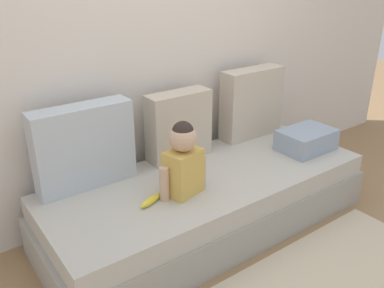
{
  "coord_description": "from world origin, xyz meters",
  "views": [
    {
      "loc": [
        -1.46,
        -1.83,
        1.63
      ],
      "look_at": [
        -0.13,
        0.0,
        0.64
      ],
      "focal_mm": 37.99,
      "sensor_mm": 36.0,
      "label": 1
    }
  ],
  "objects_px": {
    "throw_pillow_center": "(179,126)",
    "banana": "(151,200)",
    "throw_pillow_left": "(84,147)",
    "folded_blanket": "(306,140)",
    "throw_pillow_right": "(251,103)",
    "toddler": "(183,159)",
    "couch": "(208,200)"
  },
  "relations": [
    {
      "from": "banana",
      "to": "folded_blanket",
      "type": "relative_size",
      "value": 0.42
    },
    {
      "from": "couch",
      "to": "throw_pillow_left",
      "type": "bearing_deg",
      "value": 153.79
    },
    {
      "from": "toddler",
      "to": "throw_pillow_right",
      "type": "bearing_deg",
      "value": 24.48
    },
    {
      "from": "toddler",
      "to": "throw_pillow_center",
      "type": "bearing_deg",
      "value": 58.51
    },
    {
      "from": "throw_pillow_left",
      "to": "toddler",
      "type": "height_order",
      "value": "throw_pillow_left"
    },
    {
      "from": "throw_pillow_center",
      "to": "throw_pillow_right",
      "type": "bearing_deg",
      "value": 0.0
    },
    {
      "from": "toddler",
      "to": "couch",
      "type": "bearing_deg",
      "value": 19.8
    },
    {
      "from": "throw_pillow_center",
      "to": "folded_blanket",
      "type": "relative_size",
      "value": 1.18
    },
    {
      "from": "throw_pillow_left",
      "to": "banana",
      "type": "relative_size",
      "value": 3.52
    },
    {
      "from": "toddler",
      "to": "banana",
      "type": "relative_size",
      "value": 2.67
    },
    {
      "from": "throw_pillow_left",
      "to": "folded_blanket",
      "type": "xyz_separation_m",
      "value": [
        1.51,
        -0.45,
        -0.18
      ]
    },
    {
      "from": "throw_pillow_left",
      "to": "toddler",
      "type": "xyz_separation_m",
      "value": [
        0.42,
        -0.43,
        -0.03
      ]
    },
    {
      "from": "throw_pillow_center",
      "to": "couch",
      "type": "bearing_deg",
      "value": -90.0
    },
    {
      "from": "throw_pillow_center",
      "to": "banana",
      "type": "height_order",
      "value": "throw_pillow_center"
    },
    {
      "from": "couch",
      "to": "folded_blanket",
      "type": "height_order",
      "value": "folded_blanket"
    },
    {
      "from": "throw_pillow_left",
      "to": "toddler",
      "type": "bearing_deg",
      "value": -45.84
    },
    {
      "from": "couch",
      "to": "throw_pillow_right",
      "type": "relative_size",
      "value": 4.12
    },
    {
      "from": "throw_pillow_right",
      "to": "toddler",
      "type": "height_order",
      "value": "throw_pillow_right"
    },
    {
      "from": "throw_pillow_right",
      "to": "banana",
      "type": "xyz_separation_m",
      "value": [
        -1.17,
        -0.42,
        -0.25
      ]
    },
    {
      "from": "folded_blanket",
      "to": "throw_pillow_left",
      "type": "bearing_deg",
      "value": 163.53
    },
    {
      "from": "couch",
      "to": "banana",
      "type": "bearing_deg",
      "value": -170.01
    },
    {
      "from": "couch",
      "to": "throw_pillow_right",
      "type": "height_order",
      "value": "throw_pillow_right"
    },
    {
      "from": "throw_pillow_right",
      "to": "throw_pillow_left",
      "type": "bearing_deg",
      "value": 180.0
    },
    {
      "from": "banana",
      "to": "folded_blanket",
      "type": "xyz_separation_m",
      "value": [
        1.31,
        -0.02,
        0.06
      ]
    },
    {
      "from": "toddler",
      "to": "banana",
      "type": "height_order",
      "value": "toddler"
    },
    {
      "from": "throw_pillow_right",
      "to": "banana",
      "type": "bearing_deg",
      "value": -160.14
    },
    {
      "from": "throw_pillow_right",
      "to": "throw_pillow_center",
      "type": "bearing_deg",
      "value": 180.0
    },
    {
      "from": "folded_blanket",
      "to": "throw_pillow_right",
      "type": "bearing_deg",
      "value": 107.38
    },
    {
      "from": "throw_pillow_center",
      "to": "folded_blanket",
      "type": "height_order",
      "value": "throw_pillow_center"
    },
    {
      "from": "folded_blanket",
      "to": "couch",
      "type": "bearing_deg",
      "value": 172.45
    },
    {
      "from": "throw_pillow_left",
      "to": "toddler",
      "type": "distance_m",
      "value": 0.6
    },
    {
      "from": "couch",
      "to": "throw_pillow_left",
      "type": "xyz_separation_m",
      "value": [
        -0.68,
        0.34,
        0.45
      ]
    }
  ]
}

